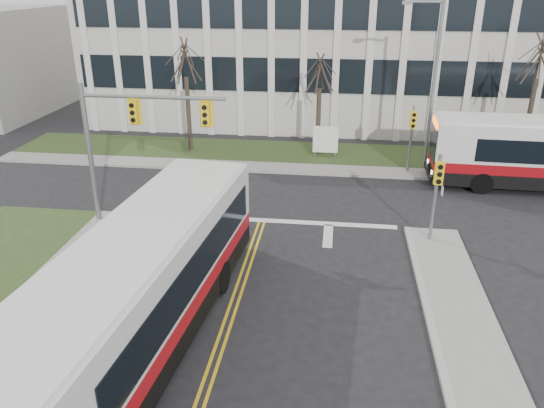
{
  "coord_description": "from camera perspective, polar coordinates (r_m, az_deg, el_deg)",
  "views": [
    {
      "loc": [
        3.16,
        -13.34,
        10.15
      ],
      "look_at": [
        0.78,
        5.5,
        2.0
      ],
      "focal_mm": 35.0,
      "sensor_mm": 36.0,
      "label": 1
    }
  ],
  "objects": [
    {
      "name": "sidewalk_cross",
      "position": [
        30.32,
        10.28,
        3.42
      ],
      "size": [
        44.0,
        1.6,
        0.14
      ],
      "primitive_type": "cube",
      "color": "#9E9B93",
      "rests_on": "ground"
    },
    {
      "name": "office_building",
      "position": [
        43.58,
        10.05,
        17.42
      ],
      "size": [
        40.0,
        16.0,
        12.0
      ],
      "primitive_type": "cube",
      "color": "#BAB5AC",
      "rests_on": "ground"
    },
    {
      "name": "building_lawn",
      "position": [
        32.98,
        10.09,
        5.04
      ],
      "size": [
        44.0,
        5.0,
        0.12
      ],
      "primitive_type": "cube",
      "color": "#2E421C",
      "rests_on": "ground"
    },
    {
      "name": "streetlight",
      "position": [
        30.35,
        16.77,
        12.87
      ],
      "size": [
        2.15,
        0.25,
        9.2
      ],
      "color": "slate",
      "rests_on": "ground"
    },
    {
      "name": "mast_arm_signal",
      "position": [
        23.07,
        -15.57,
        7.58
      ],
      "size": [
        6.11,
        0.38,
        6.2
      ],
      "color": "slate",
      "rests_on": "ground"
    },
    {
      "name": "tree_right",
      "position": [
        33.43,
        26.85,
        13.54
      ],
      "size": [
        1.8,
        1.8,
        8.25
      ],
      "color": "#42352B",
      "rests_on": "ground"
    },
    {
      "name": "ground",
      "position": [
        17.06,
        -5.06,
        -13.39
      ],
      "size": [
        120.0,
        120.0,
        0.0
      ],
      "primitive_type": "plane",
      "color": "black",
      "rests_on": "ground"
    },
    {
      "name": "tree_mid",
      "position": [
        32.0,
        5.17,
        13.66
      ],
      "size": [
        1.8,
        1.8,
        6.82
      ],
      "color": "#42352B",
      "rests_on": "ground"
    },
    {
      "name": "tree_left",
      "position": [
        32.98,
        -9.31,
        14.85
      ],
      "size": [
        1.8,
        1.8,
        7.7
      ],
      "color": "#42352B",
      "rests_on": "ground"
    },
    {
      "name": "signal_pole_near",
      "position": [
        22.01,
        17.31,
        1.8
      ],
      "size": [
        0.34,
        0.39,
        3.8
      ],
      "color": "slate",
      "rests_on": "ground"
    },
    {
      "name": "directory_sign",
      "position": [
        32.13,
        5.78,
        6.87
      ],
      "size": [
        1.5,
        0.12,
        2.0
      ],
      "color": "slate",
      "rests_on": "ground"
    },
    {
      "name": "signal_pole_far",
      "position": [
        30.01,
        14.82,
        7.69
      ],
      "size": [
        0.34,
        0.39,
        3.8
      ],
      "color": "slate",
      "rests_on": "ground"
    },
    {
      "name": "bus_main",
      "position": [
        15.81,
        -14.01,
        -9.44
      ],
      "size": [
        4.11,
        13.68,
        3.59
      ],
      "primitive_type": null,
      "rotation": [
        0.0,
        0.0,
        -0.09
      ],
      "color": "silver",
      "rests_on": "ground"
    }
  ]
}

